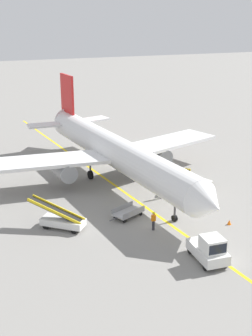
# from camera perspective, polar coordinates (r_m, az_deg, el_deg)

# --- Properties ---
(ground_plane) EXTENTS (300.00, 300.00, 0.00)m
(ground_plane) POSITION_cam_1_polar(r_m,az_deg,el_deg) (40.51, 4.63, -6.86)
(ground_plane) COLOR gray
(taxi_line_yellow) EXTENTS (9.47, 79.51, 0.01)m
(taxi_line_yellow) POSITION_cam_1_polar(r_m,az_deg,el_deg) (44.54, 1.55, -4.30)
(taxi_line_yellow) COLOR yellow
(taxi_line_yellow) RESTS_ON ground
(airliner) EXTENTS (28.42, 35.33, 10.10)m
(airliner) POSITION_cam_1_polar(r_m,az_deg,el_deg) (49.27, -1.59, 2.25)
(airliner) COLOR white
(airliner) RESTS_ON ground
(pushback_tug) EXTENTS (2.11, 3.70, 2.20)m
(pushback_tug) POSITION_cam_1_polar(r_m,az_deg,el_deg) (34.59, 10.50, -10.11)
(pushback_tug) COLOR silver
(pushback_tug) RESTS_ON ground
(baggage_tug_near_wing) EXTENTS (2.08, 2.71, 2.10)m
(baggage_tug_near_wing) POSITION_cam_1_polar(r_m,az_deg,el_deg) (45.30, 9.68, -2.91)
(baggage_tug_near_wing) COLOR silver
(baggage_tug_near_wing) RESTS_ON ground
(belt_loader_forward_hold) EXTENTS (2.52, 5.16, 2.59)m
(belt_loader_forward_hold) POSITION_cam_1_polar(r_m,az_deg,el_deg) (49.59, 6.72, -0.98)
(belt_loader_forward_hold) COLOR silver
(belt_loader_forward_hold) RESTS_ON ground
(belt_loader_aft_hold) EXTENTS (4.63, 4.17, 2.59)m
(belt_loader_aft_hold) POSITION_cam_1_polar(r_m,az_deg,el_deg) (39.43, -8.15, -6.51)
(belt_loader_aft_hold) COLOR silver
(belt_loader_aft_hold) RESTS_ON ground
(baggage_cart_loaded) EXTENTS (3.75, 2.57, 0.94)m
(baggage_cart_loaded) POSITION_cam_1_polar(r_m,az_deg,el_deg) (41.15, 0.25, -5.64)
(baggage_cart_loaded) COLOR #A5A5A8
(baggage_cart_loaded) RESTS_ON ground
(ground_crew_marshaller) EXTENTS (0.36, 0.24, 1.70)m
(ground_crew_marshaller) POSITION_cam_1_polar(r_m,az_deg,el_deg) (45.17, 4.55, -2.77)
(ground_crew_marshaller) COLOR #26262D
(ground_crew_marshaller) RESTS_ON ground
(ground_crew_wing_walker) EXTENTS (0.36, 0.24, 1.70)m
(ground_crew_wing_walker) POSITION_cam_1_polar(r_m,az_deg,el_deg) (38.72, 3.50, -6.62)
(ground_crew_wing_walker) COLOR #26262D
(ground_crew_wing_walker) RESTS_ON ground
(safety_cone_nose_left) EXTENTS (0.36, 0.36, 0.44)m
(safety_cone_nose_left) POSITION_cam_1_polar(r_m,az_deg,el_deg) (53.49, 6.62, -0.10)
(safety_cone_nose_left) COLOR orange
(safety_cone_nose_left) RESTS_ON ground
(safety_cone_wingtip_right) EXTENTS (0.36, 0.36, 0.44)m
(safety_cone_wingtip_right) POSITION_cam_1_polar(r_m,az_deg,el_deg) (40.90, 12.96, -6.71)
(safety_cone_wingtip_right) COLOR orange
(safety_cone_wingtip_right) RESTS_ON ground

